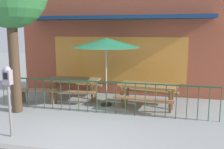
# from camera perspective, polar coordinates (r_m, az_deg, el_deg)

# --- Properties ---
(ground) EXTENTS (40.00, 40.00, 0.00)m
(ground) POSITION_cam_1_polar(r_m,az_deg,el_deg) (5.70, -8.36, -15.37)
(ground) COLOR gray
(pub_storefront) EXTENTS (7.85, 1.39, 5.17)m
(pub_storefront) POSITION_cam_1_polar(r_m,az_deg,el_deg) (9.74, 1.64, 10.79)
(pub_storefront) COLOR maroon
(pub_storefront) RESTS_ON ground
(patio_fence_front) EXTENTS (6.62, 0.04, 0.97)m
(patio_fence_front) POSITION_cam_1_polar(r_m,az_deg,el_deg) (7.41, -2.44, -3.86)
(patio_fence_front) COLOR #1C4B2C
(patio_fence_front) RESTS_ON ground
(picnic_table_left) EXTENTS (1.88, 1.47, 0.79)m
(picnic_table_left) POSITION_cam_1_polar(r_m,az_deg,el_deg) (8.89, -8.77, -1.98)
(picnic_table_left) COLOR olive
(picnic_table_left) RESTS_ON ground
(picnic_table_right) EXTENTS (1.97, 1.60, 0.79)m
(picnic_table_right) POSITION_cam_1_polar(r_m,az_deg,el_deg) (7.93, 8.06, -3.41)
(picnic_table_right) COLOR olive
(picnic_table_right) RESTS_ON ground
(patio_umbrella) EXTENTS (2.18, 2.18, 2.20)m
(patio_umbrella) POSITION_cam_1_polar(r_m,az_deg,el_deg) (8.01, -1.34, 7.16)
(patio_umbrella) COLOR black
(patio_umbrella) RESTS_ON ground
(patio_bench) EXTENTS (1.43, 0.51, 0.48)m
(patio_bench) POSITION_cam_1_polar(r_m,az_deg,el_deg) (8.87, -16.50, -4.03)
(patio_bench) COLOR #9B7252
(patio_bench) RESTS_ON ground
(parking_meter_near) EXTENTS (0.18, 0.17, 1.65)m
(parking_meter_near) POSITION_cam_1_polar(r_m,az_deg,el_deg) (6.09, -22.56, -1.75)
(parking_meter_near) COLOR gray
(parking_meter_near) RESTS_ON ground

